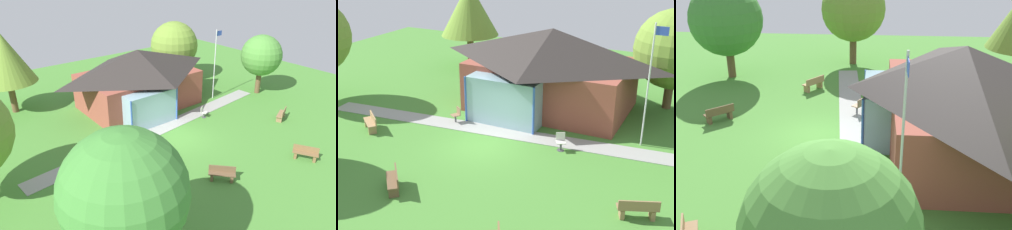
% 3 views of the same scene
% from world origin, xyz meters
% --- Properties ---
extents(ground_plane, '(44.00, 44.00, 0.00)m').
position_xyz_m(ground_plane, '(0.00, 0.00, 0.00)').
color(ground_plane, '#478433').
extents(pavilion, '(9.95, 7.61, 4.73)m').
position_xyz_m(pavilion, '(0.92, 6.21, 2.47)').
color(pavilion, brown).
rests_on(pavilion, ground_plane).
extents(footpath, '(20.79, 3.23, 0.03)m').
position_xyz_m(footpath, '(0.00, 1.76, 0.01)').
color(footpath, '#999993').
rests_on(footpath, ground_plane).
extents(flagpole, '(0.64, 0.08, 6.03)m').
position_xyz_m(flagpole, '(6.91, 3.52, 3.31)').
color(flagpole, silver).
rests_on(flagpole, ground_plane).
extents(bench_mid_left, '(1.46, 1.26, 0.84)m').
position_xyz_m(bench_mid_left, '(-6.27, -1.04, 0.40)').
color(bench_mid_left, '#9E7A51').
rests_on(bench_mid_left, ground_plane).
extents(bench_front_center, '(1.35, 1.39, 0.84)m').
position_xyz_m(bench_front_center, '(-1.28, -5.20, 0.40)').
color(bench_front_center, brown).
rests_on(bench_front_center, ground_plane).
extents(bench_lawn_far_right, '(1.55, 0.98, 0.84)m').
position_xyz_m(bench_lawn_far_right, '(7.98, -2.77, 0.40)').
color(bench_lawn_far_right, olive).
rests_on(bench_lawn_far_right, ground_plane).
extents(patio_chair_west, '(0.61, 0.61, 0.86)m').
position_xyz_m(patio_chair_west, '(-2.78, 1.85, 0.42)').
color(patio_chair_west, '#8C6B4C').
rests_on(patio_chair_west, ground_plane).
extents(patio_chair_lawn_spare, '(0.60, 0.60, 0.86)m').
position_xyz_m(patio_chair_lawn_spare, '(3.52, 1.25, 0.42)').
color(patio_chair_lawn_spare, beige).
rests_on(patio_chair_lawn_spare, ground_plane).
extents(tree_behind_pavilion_left, '(4.30, 4.30, 6.41)m').
position_xyz_m(tree_behind_pavilion_left, '(-7.63, 11.50, 4.44)').
color(tree_behind_pavilion_left, brown).
rests_on(tree_behind_pavilion_left, ground_plane).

